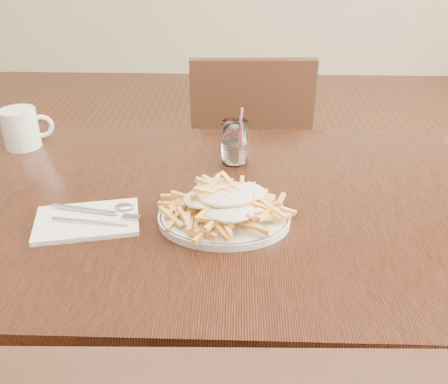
{
  "coord_description": "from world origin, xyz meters",
  "views": [
    {
      "loc": [
        0.04,
        -0.92,
        1.3
      ],
      "look_at": [
        0.01,
        -0.09,
        0.82
      ],
      "focal_mm": 40.0,
      "sensor_mm": 36.0,
      "label": 1
    }
  ],
  "objects_px": {
    "fries_plate": "(224,218)",
    "water_glass": "(235,145)",
    "loaded_fries": "(224,199)",
    "coffee_mug": "(22,128)",
    "chair_far": "(249,155)",
    "table": "(219,230)"
  },
  "relations": [
    {
      "from": "loaded_fries",
      "to": "chair_far",
      "type": "bearing_deg",
      "value": 85.59
    },
    {
      "from": "coffee_mug",
      "to": "fries_plate",
      "type": "bearing_deg",
      "value": -33.05
    },
    {
      "from": "water_glass",
      "to": "table",
      "type": "bearing_deg",
      "value": -99.31
    },
    {
      "from": "fries_plate",
      "to": "water_glass",
      "type": "relative_size",
      "value": 2.05
    },
    {
      "from": "chair_far",
      "to": "water_glass",
      "type": "relative_size",
      "value": 6.18
    },
    {
      "from": "table",
      "to": "water_glass",
      "type": "bearing_deg",
      "value": 80.69
    },
    {
      "from": "chair_far",
      "to": "coffee_mug",
      "type": "relative_size",
      "value": 6.98
    },
    {
      "from": "coffee_mug",
      "to": "chair_far",
      "type": "bearing_deg",
      "value": 39.0
    },
    {
      "from": "table",
      "to": "chair_far",
      "type": "height_order",
      "value": "chair_far"
    },
    {
      "from": "coffee_mug",
      "to": "water_glass",
      "type": "bearing_deg",
      "value": -7.71
    },
    {
      "from": "fries_plate",
      "to": "water_glass",
      "type": "height_order",
      "value": "water_glass"
    },
    {
      "from": "loaded_fries",
      "to": "water_glass",
      "type": "height_order",
      "value": "water_glass"
    },
    {
      "from": "loaded_fries",
      "to": "coffee_mug",
      "type": "height_order",
      "value": "coffee_mug"
    },
    {
      "from": "loaded_fries",
      "to": "coffee_mug",
      "type": "distance_m",
      "value": 0.64
    },
    {
      "from": "fries_plate",
      "to": "chair_far",
      "type": "bearing_deg",
      "value": 85.59
    },
    {
      "from": "fries_plate",
      "to": "water_glass",
      "type": "xyz_separation_m",
      "value": [
        0.02,
        0.28,
        0.04
      ]
    },
    {
      "from": "table",
      "to": "loaded_fries",
      "type": "height_order",
      "value": "loaded_fries"
    },
    {
      "from": "table",
      "to": "chair_far",
      "type": "relative_size",
      "value": 1.36
    },
    {
      "from": "fries_plate",
      "to": "coffee_mug",
      "type": "bearing_deg",
      "value": 146.95
    },
    {
      "from": "fries_plate",
      "to": "coffee_mug",
      "type": "distance_m",
      "value": 0.64
    },
    {
      "from": "fries_plate",
      "to": "water_glass",
      "type": "bearing_deg",
      "value": 86.51
    },
    {
      "from": "water_glass",
      "to": "coffee_mug",
      "type": "bearing_deg",
      "value": 172.29
    }
  ]
}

